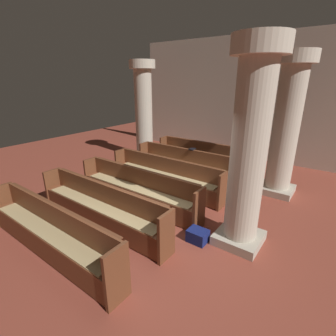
# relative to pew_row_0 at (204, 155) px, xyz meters

# --- Properties ---
(ground_plane) EXTENTS (19.20, 19.20, 0.00)m
(ground_plane) POSITION_rel_pew_row_0_xyz_m (0.82, -3.79, -0.49)
(ground_plane) COLOR brown
(back_wall) EXTENTS (10.00, 0.16, 4.50)m
(back_wall) POSITION_rel_pew_row_0_xyz_m (0.82, 2.29, 1.76)
(back_wall) COLOR beige
(back_wall) RESTS_ON ground
(pew_row_0) EXTENTS (3.52, 0.46, 0.91)m
(pew_row_0) POSITION_rel_pew_row_0_xyz_m (0.00, 0.00, 0.00)
(pew_row_0) COLOR brown
(pew_row_0) RESTS_ON ground
(pew_row_1) EXTENTS (3.52, 0.46, 0.91)m
(pew_row_1) POSITION_rel_pew_row_0_xyz_m (0.00, -1.12, 0.00)
(pew_row_1) COLOR brown
(pew_row_1) RESTS_ON ground
(pew_row_2) EXTENTS (3.52, 0.47, 0.91)m
(pew_row_2) POSITION_rel_pew_row_0_xyz_m (0.00, -2.25, 0.00)
(pew_row_2) COLOR brown
(pew_row_2) RESTS_ON ground
(pew_row_3) EXTENTS (3.52, 0.46, 0.91)m
(pew_row_3) POSITION_rel_pew_row_0_xyz_m (0.00, -3.37, 0.00)
(pew_row_3) COLOR brown
(pew_row_3) RESTS_ON ground
(pew_row_4) EXTENTS (3.52, 0.46, 0.91)m
(pew_row_4) POSITION_rel_pew_row_0_xyz_m (0.00, -4.50, 0.00)
(pew_row_4) COLOR brown
(pew_row_4) RESTS_ON ground
(pew_row_5) EXTENTS (3.52, 0.47, 0.91)m
(pew_row_5) POSITION_rel_pew_row_0_xyz_m (0.00, -5.62, 0.00)
(pew_row_5) COLOR brown
(pew_row_5) RESTS_ON ground
(pillar_aisle_side) EXTENTS (0.94, 0.94, 3.62)m
(pillar_aisle_side) POSITION_rel_pew_row_0_xyz_m (2.57, -0.52, 1.39)
(pillar_aisle_side) COLOR #B6AD9A
(pillar_aisle_side) RESTS_ON ground
(pillar_far_side) EXTENTS (0.94, 0.94, 3.62)m
(pillar_far_side) POSITION_rel_pew_row_0_xyz_m (-2.52, -0.22, 1.39)
(pillar_far_side) COLOR #B6AD9A
(pillar_far_side) RESTS_ON ground
(pillar_aisle_rear) EXTENTS (0.89, 0.89, 3.62)m
(pillar_aisle_rear) POSITION_rel_pew_row_0_xyz_m (2.57, -3.30, 1.39)
(pillar_aisle_rear) COLOR #B6AD9A
(pillar_aisle_rear) RESTS_ON ground
(lectern) EXTENTS (0.48, 0.45, 1.08)m
(lectern) POSITION_rel_pew_row_0_xyz_m (0.82, 1.24, -0.04)
(lectern) COLOR #562B1A
(lectern) RESTS_ON ground
(hymn_book) EXTENTS (0.15, 0.22, 0.03)m
(hymn_book) POSITION_rel_pew_row_0_xyz_m (0.07, -0.93, 0.44)
(hymn_book) COLOR black
(hymn_book) RESTS_ON pew_row_1
(kneeler_box_navy) EXTENTS (0.38, 0.30, 0.25)m
(kneeler_box_navy) POSITION_rel_pew_row_0_xyz_m (1.92, -3.76, -0.37)
(kneeler_box_navy) COLOR navy
(kneeler_box_navy) RESTS_ON ground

